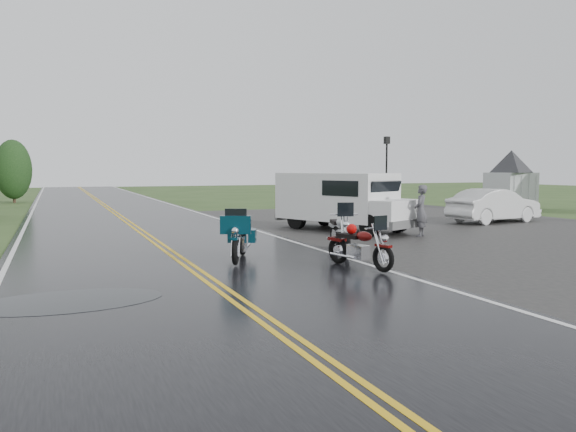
# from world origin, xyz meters

# --- Properties ---
(ground) EXTENTS (120.00, 120.00, 0.00)m
(ground) POSITION_xyz_m (0.00, 0.00, 0.00)
(ground) COLOR #2D471E
(ground) RESTS_ON ground
(road) EXTENTS (8.00, 100.00, 0.04)m
(road) POSITION_xyz_m (0.00, 10.00, 0.02)
(road) COLOR black
(road) RESTS_ON ground
(parking_pad) EXTENTS (14.00, 24.00, 0.03)m
(parking_pad) POSITION_xyz_m (11.00, 5.00, 0.01)
(parking_pad) COLOR black
(parking_pad) RESTS_ON ground
(visitor_center) EXTENTS (16.00, 10.00, 4.80)m
(visitor_center) POSITION_xyz_m (20.00, 12.00, 2.40)
(visitor_center) COLOR #A8AAAD
(visitor_center) RESTS_ON ground
(motorcycle_red) EXTENTS (1.14, 2.09, 1.17)m
(motorcycle_red) POSITION_xyz_m (3.54, -1.39, 0.58)
(motorcycle_red) COLOR #510A09
(motorcycle_red) RESTS_ON ground
(motorcycle_teal) EXTENTS (1.59, 2.29, 1.28)m
(motorcycle_teal) POSITION_xyz_m (0.96, 0.64, 0.64)
(motorcycle_teal) COLOR #052A38
(motorcycle_teal) RESTS_ON ground
(motorcycle_silver) EXTENTS (1.43, 2.36, 1.31)m
(motorcycle_silver) POSITION_xyz_m (3.80, 0.72, 0.66)
(motorcycle_silver) COLOR #9B9FA2
(motorcycle_silver) RESTS_ON ground
(van_white) EXTENTS (3.96, 5.72, 2.11)m
(van_white) POSITION_xyz_m (6.63, 4.28, 1.05)
(van_white) COLOR white
(van_white) RESTS_ON ground
(person_at_van) EXTENTS (0.71, 0.71, 1.67)m
(person_at_van) POSITION_xyz_m (8.16, 3.71, 0.83)
(person_at_van) COLOR #46454A
(person_at_van) RESTS_ON ground
(sedan_white) EXTENTS (4.30, 1.98, 1.37)m
(sedan_white) POSITION_xyz_m (13.80, 6.52, 0.68)
(sedan_white) COLOR silver
(sedan_white) RESTS_ON ground
(lamp_post_far_right) EXTENTS (0.33, 0.33, 3.85)m
(lamp_post_far_right) POSITION_xyz_m (12.62, 12.72, 1.92)
(lamp_post_far_right) COLOR black
(lamp_post_far_right) RESTS_ON ground
(tree_left_far) EXTENTS (2.27, 2.27, 3.49)m
(tree_left_far) POSITION_xyz_m (-5.12, 28.92, 1.74)
(tree_left_far) COLOR #1E3D19
(tree_left_far) RESTS_ON ground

